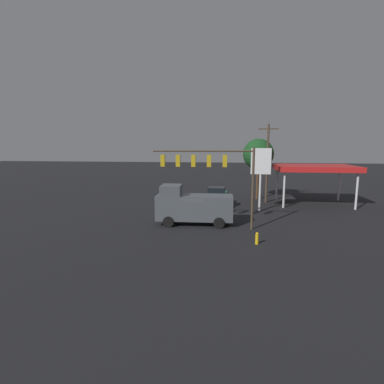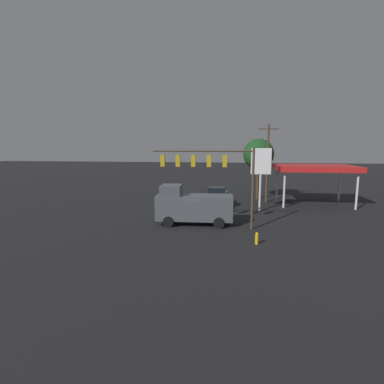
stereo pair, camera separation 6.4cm
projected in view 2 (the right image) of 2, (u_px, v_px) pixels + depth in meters
The scene contains 9 objects.
ground_plane at pixel (189, 224), 27.27m from camera, with size 200.00×200.00×0.00m, color black.
traffic_signal_assembly at pixel (209, 166), 25.13m from camera, with size 8.55×0.43×6.92m.
utility_pole at pixel (267, 162), 36.87m from camera, with size 2.40×0.26×9.67m.
gas_station_canopy at pixel (315, 168), 35.91m from camera, with size 9.02×6.76×4.73m.
price_sign at pixel (261, 165), 31.80m from camera, with size 2.11×0.27×6.80m.
delivery_truck at pixel (192, 206), 26.92m from camera, with size 6.89×2.77×3.58m.
pickup_parked at pixel (217, 197), 34.77m from camera, with size 2.54×5.32×2.40m.
street_tree at pixel (259, 154), 39.15m from camera, with size 4.01×4.01×7.96m.
fire_hydrant at pixel (257, 238), 21.63m from camera, with size 0.24×0.24×0.88m.
Camera 2 is at (-3.68, 26.24, 7.09)m, focal length 28.00 mm.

